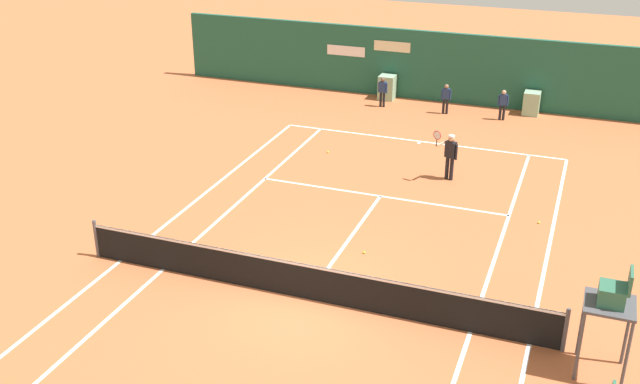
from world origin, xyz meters
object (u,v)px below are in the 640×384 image
tennis_ball_near_service_line (328,152)px  player_on_baseline (450,153)px  ball_kid_left_post (446,97)px  tennis_ball_mid_court (364,252)px  ball_kid_right_post (383,90)px  umpire_chair (611,303)px  tennis_ball_by_sideline (539,222)px  ball_kid_centre_post (503,103)px

tennis_ball_near_service_line → player_on_baseline: bearing=-10.8°
player_on_baseline → ball_kid_left_post: bearing=-55.2°
ball_kid_left_post → tennis_ball_near_service_line: 6.70m
tennis_ball_mid_court → ball_kid_right_post: bearing=104.1°
umpire_chair → ball_kid_right_post: size_ratio=1.95×
player_on_baseline → tennis_ball_near_service_line: size_ratio=26.32×
tennis_ball_near_service_line → tennis_ball_by_sideline: size_ratio=1.00×
tennis_ball_near_service_line → tennis_ball_by_sideline: bearing=-22.4°
ball_kid_centre_post → umpire_chair: bearing=94.7°
player_on_baseline → ball_kid_left_post: 6.99m
player_on_baseline → tennis_ball_mid_court: player_on_baseline is taller
tennis_ball_near_service_line → umpire_chair: bearing=-45.7°
ball_kid_centre_post → ball_kid_left_post: bearing=-10.4°
ball_kid_centre_post → tennis_ball_mid_court: size_ratio=18.45×
ball_kid_centre_post → tennis_ball_mid_court: (-1.85, -12.65, -0.69)m
tennis_ball_by_sideline → player_on_baseline: bearing=143.9°
ball_kid_left_post → tennis_ball_near_service_line: ball_kid_left_post is taller
umpire_chair → ball_kid_right_post: (-9.30, 15.78, -0.94)m
player_on_baseline → tennis_ball_by_sideline: 4.03m
tennis_ball_mid_court → tennis_ball_by_sideline: bearing=39.8°
ball_kid_centre_post → tennis_ball_mid_court: bearing=71.3°
player_on_baseline → ball_kid_centre_post: 6.86m
ball_kid_right_post → ball_kid_left_post: 2.72m
umpire_chair → ball_kid_right_post: bearing=30.5°
umpire_chair → tennis_ball_near_service_line: umpire_chair is taller
ball_kid_left_post → ball_kid_centre_post: bearing=174.7°
ball_kid_centre_post → tennis_ball_by_sideline: 9.46m
ball_kid_left_post → umpire_chair: bearing=107.3°
tennis_ball_mid_court → tennis_ball_by_sideline: size_ratio=1.00×
tennis_ball_mid_court → tennis_ball_near_service_line: same height
ball_kid_right_post → ball_kid_left_post: bearing=-174.4°
ball_kid_right_post → tennis_ball_mid_court: (3.19, -12.65, -0.70)m
umpire_chair → player_on_baseline: (-5.04, 8.96, -0.73)m
ball_kid_left_post → tennis_ball_by_sideline: 10.29m
ball_kid_centre_post → tennis_ball_mid_court: 12.81m
umpire_chair → tennis_ball_mid_court: bearing=63.0°
player_on_baseline → tennis_ball_near_service_line: player_on_baseline is taller
umpire_chair → tennis_ball_near_service_line: size_ratio=36.33×
umpire_chair → tennis_ball_by_sideline: 7.10m
player_on_baseline → umpire_chair: bearing=141.3°
tennis_ball_by_sideline → ball_kid_right_post: bearing=129.2°
ball_kid_centre_post → tennis_ball_near_service_line: 8.02m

